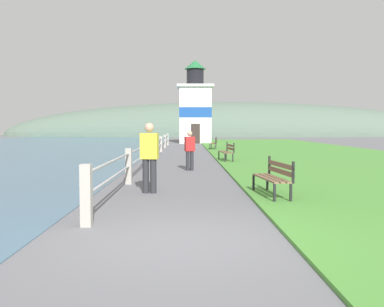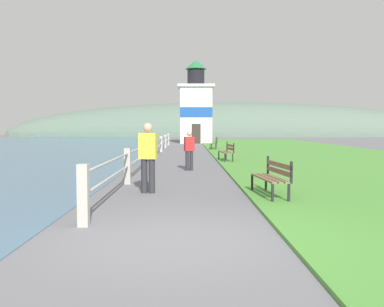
{
  "view_description": "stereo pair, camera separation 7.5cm",
  "coord_description": "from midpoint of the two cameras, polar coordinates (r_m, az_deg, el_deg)",
  "views": [
    {
      "loc": [
        0.13,
        -6.22,
        1.7
      ],
      "look_at": [
        0.45,
        16.06,
        0.3
      ],
      "focal_mm": 40.0,
      "sensor_mm": 36.0,
      "label": 1
    },
    {
      "loc": [
        0.21,
        -6.22,
        1.7
      ],
      "look_at": [
        0.45,
        16.06,
        0.3
      ],
      "focal_mm": 40.0,
      "sensor_mm": 36.0,
      "label": 2
    }
  ],
  "objects": [
    {
      "name": "lighthouse",
      "position": [
        44.66,
        0.57,
        5.97
      ],
      "size": [
        3.71,
        3.71,
        8.56
      ],
      "color": "white",
      "rests_on": "ground_plane"
    },
    {
      "name": "grass_verge",
      "position": [
        26.9,
        15.56,
        -0.1
      ],
      "size": [
        12.0,
        58.68,
        0.06
      ],
      "color": "#4C8E38",
      "rests_on": "ground_plane"
    },
    {
      "name": "ground_plane",
      "position": [
        6.45,
        -2.16,
        -11.69
      ],
      "size": [
        160.0,
        160.0,
        0.0
      ],
      "primitive_type": "plane",
      "color": "slate"
    },
    {
      "name": "person_by_railing",
      "position": [
        10.97,
        -5.7,
        -0.22
      ],
      "size": [
        0.47,
        0.3,
        1.8
      ],
      "rotation": [
        0.0,
        0.0,
        1.42
      ],
      "color": "#28282D",
      "rests_on": "ground_plane"
    },
    {
      "name": "park_bench_near",
      "position": [
        10.43,
        10.92,
        -2.87
      ],
      "size": [
        0.66,
        1.83,
        0.94
      ],
      "rotation": [
        0.0,
        0.0,
        3.25
      ],
      "color": "brown",
      "rests_on": "ground_plane"
    },
    {
      "name": "seawall_railing",
      "position": [
        23.44,
        -4.86,
        0.95
      ],
      "size": [
        0.18,
        32.43,
        1.07
      ],
      "color": "#A8A399",
      "rests_on": "ground_plane"
    },
    {
      "name": "distant_hillside",
      "position": [
        75.77,
        5.33,
        2.29
      ],
      "size": [
        80.0,
        16.0,
        12.0
      ],
      "color": "#566B5B",
      "rests_on": "ground_plane"
    },
    {
      "name": "park_bench_far",
      "position": [
        31.67,
        3.11,
        1.49
      ],
      "size": [
        0.68,
        2.02,
        0.94
      ],
      "rotation": [
        0.0,
        0.0,
        3.03
      ],
      "color": "brown",
      "rests_on": "ground_plane"
    },
    {
      "name": "park_bench_midway",
      "position": [
        20.82,
        4.83,
        0.38
      ],
      "size": [
        0.64,
        1.68,
        0.94
      ],
      "rotation": [
        0.0,
        0.0,
        3.25
      ],
      "color": "brown",
      "rests_on": "ground_plane"
    },
    {
      "name": "person_strolling",
      "position": [
        16.57,
        -0.24,
        0.59
      ],
      "size": [
        0.42,
        0.31,
        1.54
      ],
      "rotation": [
        0.0,
        0.0,
        1.88
      ],
      "color": "#28282D",
      "rests_on": "ground_plane"
    }
  ]
}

